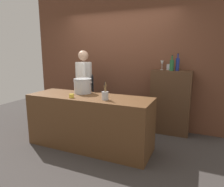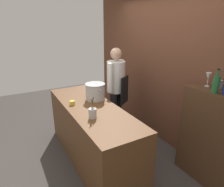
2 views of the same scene
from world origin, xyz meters
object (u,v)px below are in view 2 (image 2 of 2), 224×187
Objects in this scene: butter_jar at (72,103)px; spice_tin_silver at (218,84)px; utensil_crock at (93,113)px; wine_bottle_green at (216,84)px; chef at (116,85)px; stockpot_large at (95,92)px; wine_glass_short at (209,77)px.

spice_tin_silver is (1.28, 1.51, 0.40)m from butter_jar.
wine_bottle_green is at bearing 57.16° from utensil_crock.
chef reaches higher than wine_bottle_green.
utensil_crock reaches higher than stockpot_large.
stockpot_large is (0.33, -0.58, 0.07)m from chef.
butter_jar is at bearing -127.97° from wine_glass_short.
wine_glass_short is at bearing 66.90° from utensil_crock.
wine_glass_short reaches higher than stockpot_large.
utensil_crock is at bearing 8.97° from butter_jar.
chef is 20.89× the size of butter_jar.
spice_tin_silver is (1.32, 1.11, 0.30)m from stockpot_large.
utensil_crock is (0.93, -0.90, 0.01)m from chef.
butter_jar is at bearing -135.67° from wine_bottle_green.
chef is 1.77m from spice_tin_silver.
spice_tin_silver reaches higher than butter_jar.
wine_bottle_green is 2.59× the size of spice_tin_silver.
wine_glass_short is at bearing 42.06° from stockpot_large.
stockpot_large is 1.71m from wine_bottle_green.
wine_bottle_green is at bearing -66.27° from spice_tin_silver.
spice_tin_silver is at bearing 63.14° from utensil_crock.
chef is at bearing 135.89° from utensil_crock.
utensil_crock is at bearing -113.10° from wine_glass_short.
stockpot_large is 0.68m from utensil_crock.
butter_jar is 0.43× the size of wine_glass_short.
wine_glass_short is at bearing 144.74° from wine_bottle_green.
chef reaches higher than wine_glass_short.
wine_bottle_green is at bearing 44.33° from butter_jar.
utensil_crock is 1.64m from spice_tin_silver.
wine_glass_short is at bearing 52.03° from butter_jar.
butter_jar is 1.96m from wine_bottle_green.
wine_bottle_green is at bearing 33.52° from stockpot_large.
chef is at bearing 119.37° from stockpot_large.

